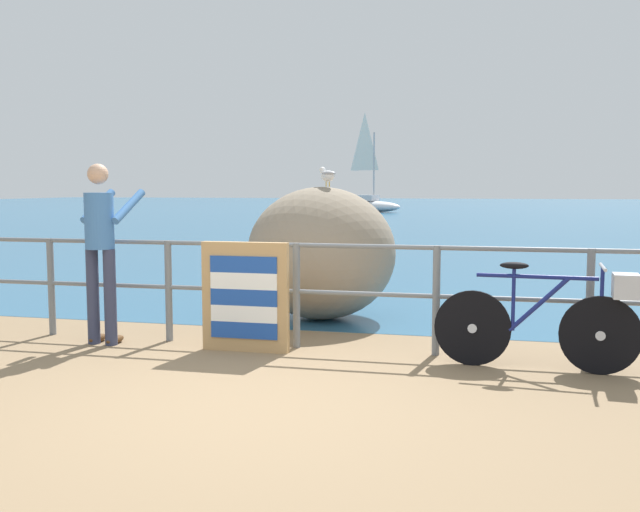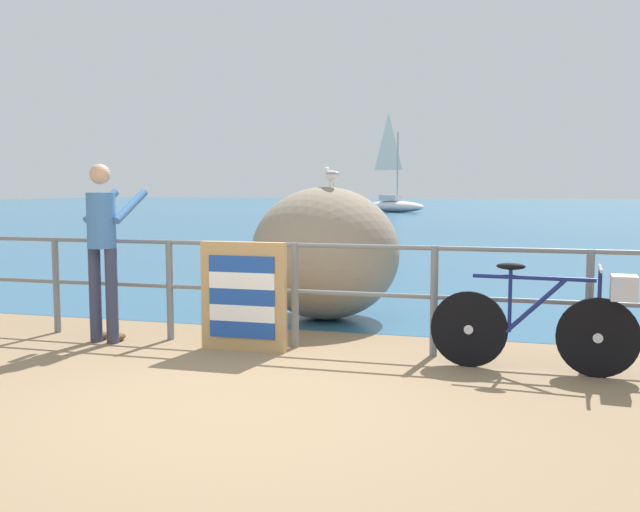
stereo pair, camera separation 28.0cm
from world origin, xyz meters
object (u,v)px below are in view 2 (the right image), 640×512
Objects in this scene: folded_deckchair_stack at (244,296)px; breakwater_boulder_main at (325,253)px; bicycle at (551,319)px; person_at_railing at (103,244)px; sailboat at (394,201)px; seagull at (331,175)px.

breakwater_boulder_main reaches higher than folded_deckchair_stack.
bicycle is 4.29m from person_at_railing.
sailboat is (-7.59, 37.44, 0.24)m from bicycle.
bicycle is 5.84× the size of seagull.
seagull reaches higher than bicycle.
folded_deckchair_stack is at bearing -100.15° from breakwater_boulder_main.
breakwater_boulder_main is (1.80, 1.82, -0.21)m from person_at_railing.
bicycle is 3.12m from breakwater_boulder_main.
folded_deckchair_stack is 0.59× the size of breakwater_boulder_main.
seagull is (1.87, 1.81, 0.70)m from person_at_railing.
folded_deckchair_stack is at bearing -178.21° from bicycle.
bicycle is 0.28× the size of sailboat.
seagull is 0.05× the size of sailboat.
folded_deckchair_stack is (-2.77, 0.11, 0.06)m from bicycle.
breakwater_boulder_main is at bearing -52.28° from sailboat.
sailboat is at bearing 98.23° from breakwater_boulder_main.
folded_deckchair_stack is 37.64m from sailboat.
seagull is (-2.38, 1.89, 1.23)m from bicycle.
bicycle is at bearing -85.74° from person_at_railing.
breakwater_boulder_main is at bearing 146.25° from bicycle.
sailboat is at bearing 105.46° from bicycle.
bicycle is 0.97× the size of breakwater_boulder_main.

